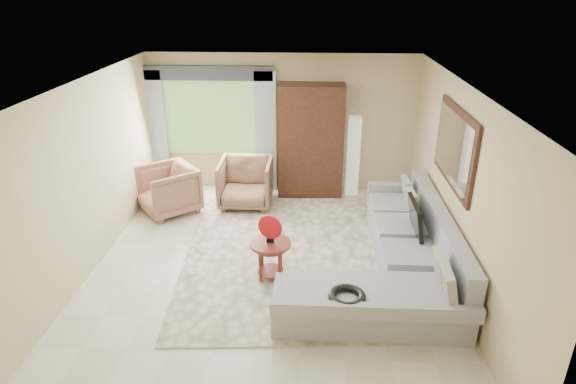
# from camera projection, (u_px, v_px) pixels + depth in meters

# --- Properties ---
(ground) EXTENTS (6.00, 6.00, 0.00)m
(ground) POSITION_uv_depth(u_px,v_px,m) (269.00, 269.00, 6.88)
(ground) COLOR silver
(ground) RESTS_ON ground
(area_rug) EXTENTS (3.27, 4.20, 0.02)m
(area_rug) POSITION_uv_depth(u_px,v_px,m) (286.00, 254.00, 7.22)
(area_rug) COLOR beige
(area_rug) RESTS_ON ground
(sectional_sofa) EXTENTS (2.30, 3.46, 0.90)m
(sectional_sofa) POSITION_uv_depth(u_px,v_px,m) (399.00, 262.00, 6.52)
(sectional_sofa) COLOR #A3A5AB
(sectional_sofa) RESTS_ON ground
(tv_screen) EXTENTS (0.14, 0.74, 0.48)m
(tv_screen) POSITION_uv_depth(u_px,v_px,m) (415.00, 218.00, 6.76)
(tv_screen) COLOR black
(tv_screen) RESTS_ON sectional_sofa
(garden_hose) EXTENTS (0.43, 0.43, 0.09)m
(garden_hose) POSITION_uv_depth(u_px,v_px,m) (347.00, 296.00, 5.37)
(garden_hose) COLOR black
(garden_hose) RESTS_ON sectional_sofa
(coffee_table) EXTENTS (0.56, 0.56, 0.56)m
(coffee_table) POSITION_uv_depth(u_px,v_px,m) (271.00, 259.00, 6.55)
(coffee_table) COLOR #4B2014
(coffee_table) RESTS_ON ground
(red_disc) EXTENTS (0.33, 0.13, 0.34)m
(red_disc) POSITION_uv_depth(u_px,v_px,m) (270.00, 227.00, 6.35)
(red_disc) COLOR #B41217
(red_disc) RESTS_ON coffee_table
(armchair_left) EXTENTS (1.28, 1.28, 0.84)m
(armchair_left) POSITION_uv_depth(u_px,v_px,m) (168.00, 190.00, 8.42)
(armchair_left) COLOR #9C6A55
(armchair_left) RESTS_ON ground
(armchair_right) EXTENTS (0.93, 0.95, 0.86)m
(armchair_right) POSITION_uv_depth(u_px,v_px,m) (246.00, 183.00, 8.67)
(armchair_right) COLOR #826246
(armchair_right) RESTS_ON ground
(potted_plant) EXTENTS (0.63, 0.59, 0.56)m
(potted_plant) POSITION_uv_depth(u_px,v_px,m) (156.00, 184.00, 9.02)
(potted_plant) COLOR #999999
(potted_plant) RESTS_ON ground
(armoire) EXTENTS (1.20, 0.55, 2.10)m
(armoire) POSITION_uv_depth(u_px,v_px,m) (311.00, 141.00, 8.92)
(armoire) COLOR black
(armoire) RESTS_ON ground
(floor_lamp) EXTENTS (0.24, 0.24, 1.50)m
(floor_lamp) POSITION_uv_depth(u_px,v_px,m) (353.00, 156.00, 9.06)
(floor_lamp) COLOR silver
(floor_lamp) RESTS_ON ground
(window) EXTENTS (1.80, 0.04, 1.40)m
(window) POSITION_uv_depth(u_px,v_px,m) (211.00, 118.00, 9.10)
(window) COLOR #669E59
(window) RESTS_ON wall_back
(curtain_left) EXTENTS (0.40, 0.08, 2.30)m
(curtain_left) POSITION_uv_depth(u_px,v_px,m) (156.00, 131.00, 9.16)
(curtain_left) COLOR #9EB7CC
(curtain_left) RESTS_ON ground
(curtain_right) EXTENTS (0.40, 0.08, 2.30)m
(curtain_right) POSITION_uv_depth(u_px,v_px,m) (266.00, 133.00, 9.06)
(curtain_right) COLOR #9EB7CC
(curtain_right) RESTS_ON ground
(valance) EXTENTS (2.40, 0.12, 0.26)m
(valance) POSITION_uv_depth(u_px,v_px,m) (207.00, 73.00, 8.69)
(valance) COLOR #1E232D
(valance) RESTS_ON wall_back
(wall_mirror) EXTENTS (0.05, 1.70, 1.05)m
(wall_mirror) POSITION_uv_depth(u_px,v_px,m) (454.00, 147.00, 6.38)
(wall_mirror) COLOR black
(wall_mirror) RESTS_ON wall_right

